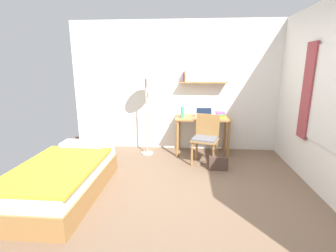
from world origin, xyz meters
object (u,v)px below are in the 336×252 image
object	(u,v)px
bed	(63,179)
handbag	(218,162)
desk_chair	(206,136)
book_stack	(221,115)
standing_lamp	(146,76)
desk	(202,124)
laptop	(204,115)
water_bottle	(182,112)

from	to	relation	value
bed	handbag	world-z (taller)	bed
bed	handbag	xyz separation A→B (m)	(2.20, 1.02, -0.11)
desk_chair	book_stack	xyz separation A→B (m)	(0.31, 0.53, 0.30)
standing_lamp	handbag	bearing A→B (deg)	-26.47
desk	desk_chair	xyz separation A→B (m)	(0.03, -0.51, -0.11)
desk	book_stack	bearing A→B (deg)	4.12
bed	handbag	distance (m)	2.43
laptop	handbag	world-z (taller)	laptop
bed	standing_lamp	size ratio (longest dim) A/B	1.07
handbag	book_stack	bearing A→B (deg)	82.48
desk	book_stack	xyz separation A→B (m)	(0.35, 0.02, 0.19)
desk	standing_lamp	distance (m)	1.43
standing_lamp	laptop	size ratio (longest dim) A/B	5.15
standing_lamp	handbag	xyz separation A→B (m)	(1.33, -0.66, -1.40)
desk_chair	handbag	distance (m)	0.51
bed	desk	xyz separation A→B (m)	(1.96, 1.81, 0.37)
desk_chair	laptop	bearing A→B (deg)	91.04
laptop	desk	bearing A→B (deg)	-163.58
bed	handbag	size ratio (longest dim) A/B	4.64
bed	handbag	bearing A→B (deg)	24.82
desk_chair	standing_lamp	xyz separation A→B (m)	(-1.12, 0.38, 1.03)
bed	standing_lamp	bearing A→B (deg)	62.52
laptop	water_bottle	xyz separation A→B (m)	(-0.42, -0.08, 0.06)
water_bottle	book_stack	distance (m)	0.75
desk	handbag	bearing A→B (deg)	-73.16
water_bottle	handbag	size ratio (longest dim) A/B	0.55
bed	laptop	bearing A→B (deg)	42.41
laptop	handbag	distance (m)	1.06
water_bottle	handbag	distance (m)	1.20
standing_lamp	desk	bearing A→B (deg)	6.73
handbag	desk	bearing A→B (deg)	106.84
desk_chair	standing_lamp	distance (m)	1.57
desk	laptop	size ratio (longest dim) A/B	3.18
desk_chair	handbag	size ratio (longest dim) A/B	2.23
desk	water_bottle	world-z (taller)	water_bottle
desk_chair	standing_lamp	size ratio (longest dim) A/B	0.51
laptop	desk_chair	bearing A→B (deg)	-88.96
laptop	book_stack	world-z (taller)	laptop
book_stack	handbag	world-z (taller)	book_stack
book_stack	handbag	size ratio (longest dim) A/B	0.61
bed	desk_chair	world-z (taller)	desk_chair
bed	desk_chair	distance (m)	2.40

